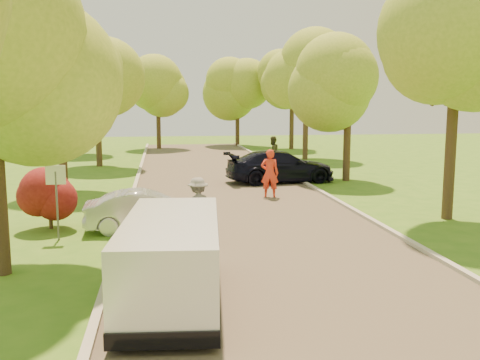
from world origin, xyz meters
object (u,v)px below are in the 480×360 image
skateboarder (198,206)px  person_striped (270,173)px  dark_sedan (280,167)px  minivan (172,259)px  street_sign (56,187)px  person_olive (273,152)px  silver_sedan (147,210)px  longboard (198,235)px

skateboarder → person_striped: bearing=-139.3°
dark_sedan → skateboarder: size_ratio=3.20×
minivan → street_sign: bearing=125.5°
minivan → person_striped: bearing=74.4°
dark_sedan → street_sign: bearing=132.2°
street_sign → person_striped: size_ratio=1.08×
skateboarder → person_olive: 16.98m
minivan → dark_sedan: bearing=74.9°
dark_sedan → silver_sedan: bearing=139.0°
minivan → person_striped: 12.06m
silver_sedan → person_olive: (7.10, 14.80, 0.33)m
minivan → skateboarder: (0.86, 5.00, 0.05)m
minivan → dark_sedan: 16.32m
skateboarder → person_striped: size_ratio=0.83×
minivan → person_olive: person_olive is taller
minivan → person_olive: size_ratio=2.51×
silver_sedan → person_striped: (4.92, 5.04, 0.39)m
skateboarder → person_olive: person_olive is taller
street_sign → dark_sedan: size_ratio=0.40×
street_sign → skateboarder: bearing=-5.4°
street_sign → longboard: bearing=-5.4°
street_sign → longboard: (4.01, -0.38, -1.47)m
longboard → person_olive: (5.59, 16.03, 0.85)m
silver_sedan → person_olive: size_ratio=1.99×
dark_sedan → person_striped: (-1.37, -4.04, 0.23)m
dark_sedan → longboard: bearing=148.9°
street_sign → dark_sedan: 13.29m
minivan → skateboarder: 5.08m
skateboarder → person_olive: (5.59, 16.03, -0.01)m
longboard → skateboarder: 0.86m
minivan → silver_sedan: size_ratio=1.26×
person_olive → dark_sedan: bearing=43.5°
dark_sedan → longboard: (-4.77, -10.31, -0.69)m
skateboarder → longboard: bearing=-101.3°
skateboarder → person_striped: person_striped is taller
dark_sedan → minivan: bearing=153.5°
street_sign → minivan: street_sign is taller
longboard → skateboarder: (0.00, -0.00, 0.86)m
dark_sedan → skateboarder: (-4.77, -10.31, 0.17)m
silver_sedan → dark_sedan: 11.04m
silver_sedan → minivan: bearing=-176.8°
dark_sedan → person_olive: person_olive is taller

